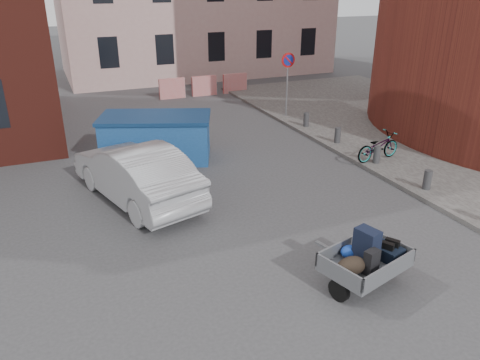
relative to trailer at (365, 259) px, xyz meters
name	(u,v)px	position (x,y,z in m)	size (l,w,h in m)	color
ground	(247,260)	(-1.72, 1.70, -0.61)	(120.00, 120.00, 0.00)	#38383A
sidewalk	(455,143)	(8.28, 5.70, -0.55)	(9.00, 24.00, 0.12)	#474442
no_parking_sign	(288,71)	(4.28, 11.19, 1.41)	(0.60, 0.09, 2.65)	gray
bollards	(377,155)	(4.28, 5.10, -0.21)	(0.22, 9.02, 0.55)	#3A3A3D
barriers	(204,86)	(2.48, 16.70, -0.11)	(4.70, 0.18, 1.00)	red
trailer	(365,259)	(0.00, 0.00, 0.00)	(1.84, 1.96, 1.20)	black
dumpster	(156,137)	(-1.97, 8.50, 0.14)	(3.94, 2.97, 1.48)	#1E4F92
silver_car	(136,173)	(-3.22, 5.63, 0.16)	(1.64, 4.69, 1.55)	#ABADB2
bicycle	(378,147)	(4.48, 5.32, -0.04)	(0.59, 1.70, 0.90)	black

